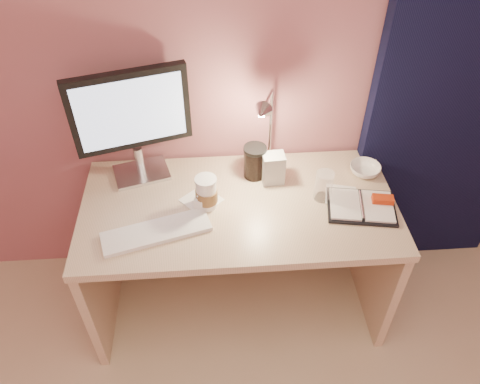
{
  "coord_description": "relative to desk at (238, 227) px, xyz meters",
  "views": [
    {
      "loc": [
        -0.1,
        -0.11,
        2.17
      ],
      "look_at": [
        0.0,
        1.33,
        0.85
      ],
      "focal_mm": 35.0,
      "sensor_mm": 36.0,
      "label": 1
    }
  ],
  "objects": [
    {
      "name": "desk_lamp",
      "position": [
        0.21,
        0.13,
        0.49
      ],
      "size": [
        0.16,
        0.26,
        0.42
      ],
      "rotation": [
        0.0,
        0.0,
        -0.37
      ],
      "color": "silver",
      "rests_on": "desk"
    },
    {
      "name": "planner",
      "position": [
        0.54,
        -0.13,
        0.24
      ],
      "size": [
        0.33,
        0.27,
        0.05
      ],
      "rotation": [
        0.0,
        0.0,
        -0.17
      ],
      "color": "black",
      "rests_on": "desk"
    },
    {
      "name": "desk",
      "position": [
        0.0,
        0.0,
        0.0
      ],
      "size": [
        1.4,
        0.7,
        0.73
      ],
      "color": "#CEB292",
      "rests_on": "ground"
    },
    {
      "name": "coffee_cup",
      "position": [
        -0.14,
        -0.07,
        0.3
      ],
      "size": [
        0.1,
        0.1,
        0.16
      ],
      "color": "white",
      "rests_on": "desk"
    },
    {
      "name": "dark_jar",
      "position": [
        0.09,
        0.12,
        0.3
      ],
      "size": [
        0.1,
        0.1,
        0.15
      ],
      "primitive_type": "cylinder",
      "color": "black",
      "rests_on": "desk"
    },
    {
      "name": "monitor",
      "position": [
        -0.45,
        0.17,
        0.55
      ],
      "size": [
        0.5,
        0.24,
        0.54
      ],
      "rotation": [
        0.0,
        0.0,
        0.27
      ],
      "color": "silver",
      "rests_on": "desk"
    },
    {
      "name": "paper_b",
      "position": [
        0.46,
        -0.05,
        0.23
      ],
      "size": [
        0.16,
        0.16,
        0.0
      ],
      "primitive_type": "cube",
      "rotation": [
        0.0,
        0.0,
        -0.26
      ],
      "color": "white",
      "rests_on": "desk"
    },
    {
      "name": "clear_cup",
      "position": [
        0.38,
        -0.06,
        0.3
      ],
      "size": [
        0.08,
        0.08,
        0.14
      ],
      "primitive_type": "cylinder",
      "color": "white",
      "rests_on": "desk"
    },
    {
      "name": "room",
      "position": [
        0.95,
        0.24,
        0.63
      ],
      "size": [
        3.5,
        3.5,
        3.5
      ],
      "color": "#C6B28E",
      "rests_on": "ground"
    },
    {
      "name": "lotion_bottle",
      "position": [
        -0.17,
        -0.09,
        0.27
      ],
      "size": [
        0.05,
        0.05,
        0.09
      ],
      "primitive_type": "imported",
      "rotation": [
        0.0,
        0.0,
        -0.3
      ],
      "color": "white",
      "rests_on": "desk"
    },
    {
      "name": "keyboard",
      "position": [
        -0.35,
        -0.22,
        0.24
      ],
      "size": [
        0.47,
        0.25,
        0.02
      ],
      "primitive_type": "cube",
      "rotation": [
        0.0,
        0.0,
        0.28
      ],
      "color": "silver",
      "rests_on": "desk"
    },
    {
      "name": "paper_c",
      "position": [
        -0.17,
        -0.03,
        0.23
      ],
      "size": [
        0.21,
        0.21,
        0.0
      ],
      "primitive_type": "cube",
      "rotation": [
        0.0,
        0.0,
        0.73
      ],
      "color": "white",
      "rests_on": "desk"
    },
    {
      "name": "product_box",
      "position": [
        0.17,
        0.08,
        0.3
      ],
      "size": [
        0.1,
        0.09,
        0.15
      ],
      "primitive_type": "cube",
      "rotation": [
        0.0,
        0.0,
        0.06
      ],
      "color": "#B5B5B0",
      "rests_on": "desk"
    },
    {
      "name": "bowl",
      "position": [
        0.61,
        0.1,
        0.25
      ],
      "size": [
        0.16,
        0.16,
        0.05
      ],
      "primitive_type": "imported",
      "rotation": [
        0.0,
        0.0,
        0.12
      ],
      "color": "white",
      "rests_on": "desk"
    }
  ]
}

